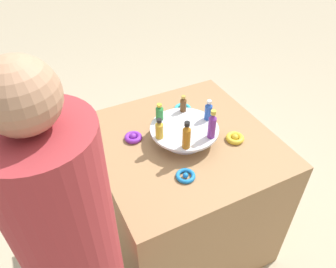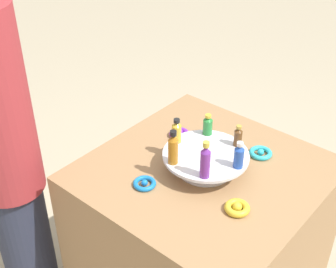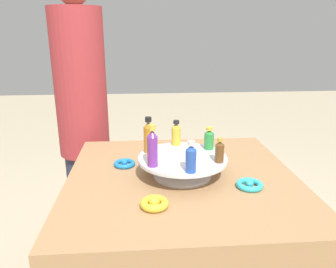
% 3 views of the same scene
% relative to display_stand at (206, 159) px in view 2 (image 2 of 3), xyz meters
% --- Properties ---
extents(party_table, '(0.85, 0.85, 0.79)m').
position_rel_display_stand_xyz_m(party_table, '(0.00, 0.00, -0.44)').
color(party_table, '#9E754C').
rests_on(party_table, ground_plane).
extents(display_stand, '(0.33, 0.33, 0.08)m').
position_rel_display_stand_xyz_m(display_stand, '(0.00, 0.00, 0.00)').
color(display_stand, silver).
rests_on(display_stand, party_table).
extents(bottle_amber, '(0.04, 0.04, 0.14)m').
position_rel_display_stand_xyz_m(bottle_amber, '(-0.12, 0.06, 0.09)').
color(bottle_amber, '#AD6B19').
rests_on(bottle_amber, display_stand).
extents(bottle_purple, '(0.04, 0.04, 0.15)m').
position_rel_display_stand_xyz_m(bottle_purple, '(-0.11, -0.08, 0.09)').
color(bottle_purple, '#702D93').
rests_on(bottle_purple, display_stand).
extents(bottle_blue, '(0.04, 0.04, 0.11)m').
position_rel_display_stand_xyz_m(bottle_blue, '(0.01, -0.14, 0.08)').
color(bottle_blue, '#234CAD').
rests_on(bottle_blue, display_stand).
extents(bottle_brown, '(0.03, 0.03, 0.09)m').
position_rel_display_stand_xyz_m(bottle_brown, '(0.12, -0.06, 0.07)').
color(bottle_brown, brown).
rests_on(bottle_brown, display_stand).
extents(bottle_green, '(0.04, 0.04, 0.09)m').
position_rel_display_stand_xyz_m(bottle_green, '(0.11, 0.08, 0.07)').
color(bottle_green, '#288438').
rests_on(bottle_green, display_stand).
extents(bottle_gold, '(0.04, 0.04, 0.10)m').
position_rel_display_stand_xyz_m(bottle_gold, '(-0.01, 0.14, 0.07)').
color(bottle_gold, gold).
rests_on(bottle_gold, display_stand).
extents(ribbon_bow_purple, '(0.09, 0.09, 0.03)m').
position_rel_display_stand_xyz_m(ribbon_bow_purple, '(0.11, 0.22, -0.04)').
color(ribbon_bow_purple, purple).
rests_on(ribbon_bow_purple, party_table).
extents(ribbon_bow_blue, '(0.09, 0.09, 0.02)m').
position_rel_display_stand_xyz_m(ribbon_bow_blue, '(-0.22, 0.11, -0.04)').
color(ribbon_bow_blue, blue).
rests_on(ribbon_bow_blue, party_table).
extents(ribbon_bow_gold, '(0.09, 0.09, 0.03)m').
position_rel_display_stand_xyz_m(ribbon_bow_gold, '(-0.11, -0.22, -0.04)').
color(ribbon_bow_gold, gold).
rests_on(ribbon_bow_gold, party_table).
extents(ribbon_bow_teal, '(0.09, 0.09, 0.03)m').
position_rel_display_stand_xyz_m(ribbon_bow_teal, '(0.22, -0.11, -0.04)').
color(ribbon_bow_teal, '#2DB7CC').
rests_on(ribbon_bow_teal, party_table).
extents(person_figure, '(0.27, 0.27, 1.58)m').
position_rel_display_stand_xyz_m(person_figure, '(-0.46, 0.63, -0.04)').
color(person_figure, '#282D42').
rests_on(person_figure, ground_plane).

